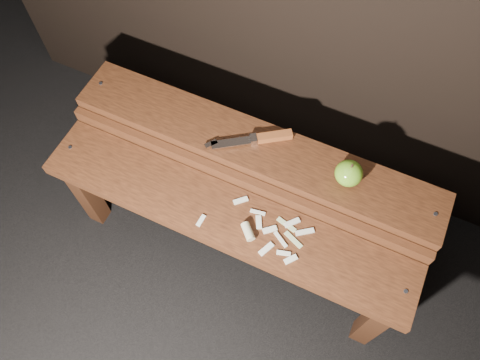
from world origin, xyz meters
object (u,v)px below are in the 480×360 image
at_px(bench_rear_tier, 254,159).
at_px(apple, 349,173).
at_px(bench_front_tier, 224,225).
at_px(knife, 263,138).

xyz_separation_m(bench_rear_tier, apple, (0.29, 0.00, 0.12)).
xyz_separation_m(bench_front_tier, apple, (0.29, 0.23, 0.18)).
bearing_deg(apple, bench_rear_tier, -179.16).
distance_m(bench_rear_tier, apple, 0.32).
bearing_deg(bench_rear_tier, apple, 0.84).
height_order(bench_rear_tier, apple, apple).
distance_m(bench_rear_tier, knife, 0.10).
bearing_deg(apple, bench_front_tier, -141.88).
distance_m(apple, knife, 0.28).
height_order(apple, knife, apple).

